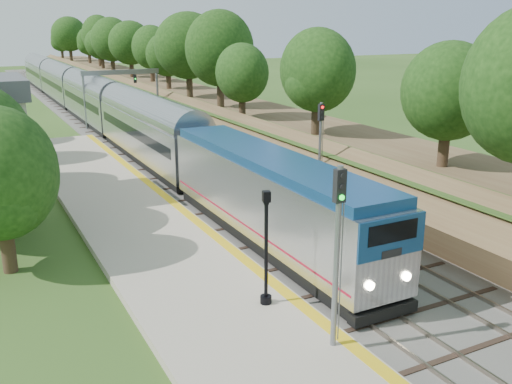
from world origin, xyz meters
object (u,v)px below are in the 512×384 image
train (94,104)px  signal_platform (337,239)px  signal_gantry (121,83)px  lamppost_far (266,255)px  signal_farside (320,142)px

train → signal_platform: 50.88m
signal_gantry → train: size_ratio=0.08×
lamppost_far → signal_platform: 4.21m
signal_gantry → lamppost_far: size_ratio=1.82×
signal_platform → signal_farside: size_ratio=1.01×
train → signal_gantry: bearing=-49.8°
signal_gantry → lamppost_far: (-5.98, -44.09, -2.38)m
signal_gantry → lamppost_far: signal_gantry is taller
signal_platform → signal_farside: signal_platform is taller
signal_gantry → signal_platform: (-5.37, -47.83, -0.53)m
train → lamppost_far: lamppost_far is taller
train → signal_platform: bearing=-93.3°
train → lamppost_far: size_ratio=22.12×
signal_gantry → signal_platform: 48.14m
signal_gantry → signal_farside: (3.73, -33.12, -0.85)m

